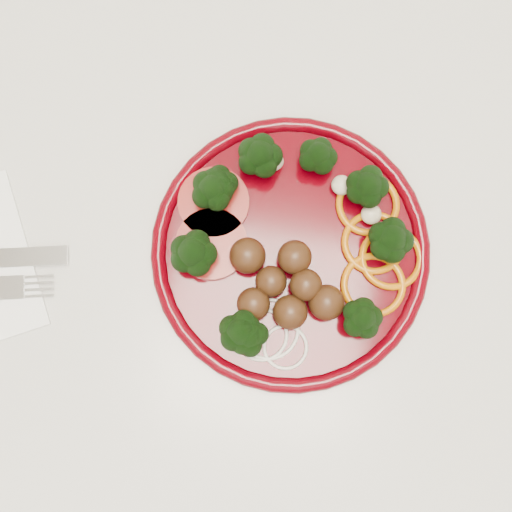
# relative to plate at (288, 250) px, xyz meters

# --- Properties ---
(counter) EXTENTS (2.40, 0.60, 0.90)m
(counter) POSITION_rel_plate_xyz_m (-0.03, 0.02, -0.47)
(counter) COLOR silver
(counter) RESTS_ON ground
(plate) EXTENTS (0.25, 0.25, 0.05)m
(plate) POSITION_rel_plate_xyz_m (0.00, 0.00, 0.00)
(plate) COLOR #4A0007
(plate) RESTS_ON counter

